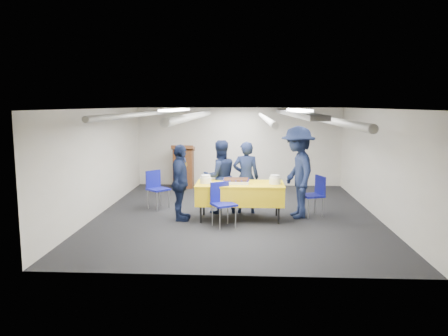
{
  "coord_description": "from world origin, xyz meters",
  "views": [
    {
      "loc": [
        0.21,
        -9.35,
        2.38
      ],
      "look_at": [
        -0.26,
        -0.2,
        1.05
      ],
      "focal_mm": 35.0,
      "sensor_mm": 36.0,
      "label": 1
    }
  ],
  "objects": [
    {
      "name": "chair_near",
      "position": [
        -0.26,
        -0.96,
        0.53
      ],
      "size": [
        0.57,
        0.57,
        0.87
      ],
      "color": "gray",
      "rests_on": "ground"
    },
    {
      "name": "chair_right",
      "position": [
        1.71,
        -0.06,
        0.53
      ],
      "size": [
        0.54,
        0.54,
        0.87
      ],
      "color": "gray",
      "rests_on": "ground"
    },
    {
      "name": "sailor_c",
      "position": [
        -1.15,
        -0.56,
        0.79
      ],
      "size": [
        0.4,
        0.93,
        1.58
      ],
      "primitive_type": "imported",
      "rotation": [
        0.0,
        0.0,
        1.55
      ],
      "color": "black",
      "rests_on": "ground"
    },
    {
      "name": "ground",
      "position": [
        0.0,
        0.0,
        0.0
      ],
      "size": [
        7.0,
        7.0,
        0.0
      ],
      "primitive_type": "plane",
      "color": "black",
      "rests_on": "ground"
    },
    {
      "name": "sailor_a",
      "position": [
        0.21,
        0.15,
        0.8
      ],
      "size": [
        0.58,
        0.38,
        1.59
      ],
      "primitive_type": "imported",
      "rotation": [
        0.0,
        0.0,
        3.15
      ],
      "color": "black",
      "rests_on": "ground"
    },
    {
      "name": "serving_table",
      "position": [
        0.08,
        -0.44,
        0.56
      ],
      "size": [
        1.82,
        0.9,
        0.77
      ],
      "color": "black",
      "rests_on": "ground"
    },
    {
      "name": "sheet_cake",
      "position": [
        0.0,
        -0.45,
        0.82
      ],
      "size": [
        0.55,
        0.43,
        0.09
      ],
      "color": "white",
      "rests_on": "serving_table"
    },
    {
      "name": "plate_stack_right",
      "position": [
        0.8,
        -0.49,
        0.86
      ],
      "size": [
        0.24,
        0.24,
        0.18
      ],
      "color": "white",
      "rests_on": "serving_table"
    },
    {
      "name": "sailor_b",
      "position": [
        -0.37,
        0.1,
        0.81
      ],
      "size": [
        0.96,
        0.86,
        1.62
      ],
      "primitive_type": "imported",
      "rotation": [
        0.0,
        0.0,
        3.53
      ],
      "color": "black",
      "rests_on": "ground"
    },
    {
      "name": "chair_left",
      "position": [
        -1.87,
        0.49,
        0.53
      ],
      "size": [
        0.59,
        0.59,
        0.87
      ],
      "color": "gray",
      "rests_on": "ground"
    },
    {
      "name": "podium",
      "position": [
        -1.6,
        3.05,
        0.61
      ],
      "size": [
        0.62,
        0.53,
        1.25
      ],
      "color": "brown",
      "rests_on": "ground"
    },
    {
      "name": "plate_stack_left",
      "position": [
        -0.62,
        -0.49,
        0.85
      ],
      "size": [
        0.23,
        0.23,
        0.17
      ],
      "color": "white",
      "rests_on": "serving_table"
    },
    {
      "name": "room_shell",
      "position": [
        0.09,
        0.41,
        1.81
      ],
      "size": [
        6.0,
        7.0,
        2.3
      ],
      "color": "silver",
      "rests_on": "ground"
    },
    {
      "name": "sailor_d",
      "position": [
        1.3,
        -0.19,
        0.97
      ],
      "size": [
        0.89,
        1.34,
        1.94
      ],
      "primitive_type": "imported",
      "rotation": [
        0.0,
        0.0,
        -1.43
      ],
      "color": "black",
      "rests_on": "ground"
    }
  ]
}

